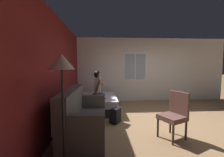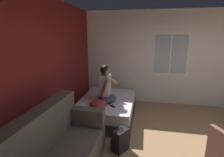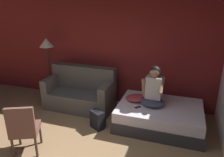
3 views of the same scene
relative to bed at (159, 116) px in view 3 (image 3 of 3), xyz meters
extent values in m
cube|color=maroon|center=(-1.30, 0.96, 1.11)|extent=(10.04, 0.16, 2.70)
cube|color=#2D2D33|center=(0.00, 0.00, -0.11)|extent=(1.82, 1.32, 0.26)
cube|color=silver|center=(0.00, 0.00, 0.13)|extent=(1.76, 1.28, 0.22)
cube|color=#514C47|center=(-2.02, 0.19, -0.02)|extent=(1.72, 0.83, 0.44)
cube|color=#514C47|center=(-2.02, 0.49, 0.50)|extent=(1.70, 0.27, 0.60)
cube|color=#514C47|center=(-2.78, 0.20, 0.36)|extent=(0.20, 0.80, 0.32)
cube|color=#514C47|center=(-1.26, 0.17, 0.36)|extent=(0.20, 0.80, 0.32)
cylinder|color=#382D23|center=(-2.08, -1.36, -0.04)|extent=(0.04, 0.04, 0.40)
cylinder|color=#382D23|center=(-2.43, -1.52, -0.04)|extent=(0.04, 0.04, 0.40)
cylinder|color=#382D23|center=(-1.91, -1.71, -0.04)|extent=(0.04, 0.04, 0.40)
cylinder|color=#382D23|center=(-2.27, -1.88, -0.04)|extent=(0.04, 0.04, 0.40)
cube|color=brown|center=(-2.17, -1.62, 0.21)|extent=(0.61, 0.61, 0.10)
cube|color=brown|center=(-2.09, -1.80, 0.50)|extent=(0.44, 0.25, 0.48)
ellipsoid|color=#383D51|center=(-0.16, -0.04, 0.32)|extent=(0.54, 0.46, 0.16)
cube|color=#B2ADA8|center=(-0.16, 0.00, 0.64)|extent=(0.34, 0.21, 0.48)
cylinder|color=#936B4C|center=(-0.36, -0.04, 0.62)|extent=(0.09, 0.22, 0.44)
cylinder|color=#936B4C|center=(0.00, -0.08, 0.74)|extent=(0.09, 0.38, 0.29)
sphere|color=#936B4C|center=(-0.16, -0.02, 0.99)|extent=(0.21, 0.21, 0.21)
ellipsoid|color=black|center=(-0.16, 0.00, 1.00)|extent=(0.24, 0.23, 0.23)
cube|color=black|center=(-1.25, -0.52, -0.04)|extent=(0.35, 0.31, 0.40)
cube|color=black|center=(-1.19, -0.42, -0.13)|extent=(0.23, 0.17, 0.18)
torus|color=black|center=(-1.25, -0.52, 0.18)|extent=(0.08, 0.06, 0.09)
ellipsoid|color=#993338|center=(-0.53, 0.07, 0.31)|extent=(0.57, 0.50, 0.14)
cube|color=black|center=(-0.44, -0.22, 0.25)|extent=(0.15, 0.15, 0.01)
cylinder|color=black|center=(-2.98, 0.40, -0.22)|extent=(0.28, 0.28, 0.03)
cylinder|color=black|center=(-2.98, 0.40, 0.52)|extent=(0.04, 0.04, 1.45)
cone|color=beige|center=(-2.98, 0.40, 1.35)|extent=(0.36, 0.36, 0.22)
camera|label=1|loc=(-5.13, -0.16, 1.30)|focal=24.00mm
camera|label=2|loc=(-3.96, -0.89, 1.78)|focal=28.00mm
camera|label=3|loc=(0.34, -4.29, 2.40)|focal=35.00mm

